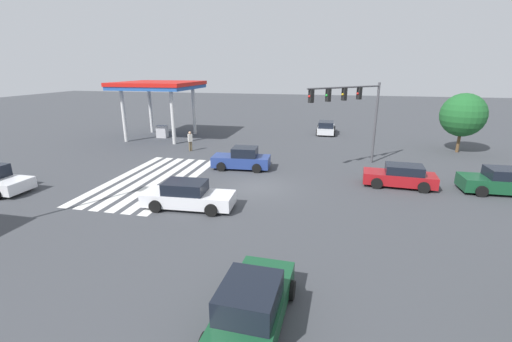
{
  "coord_description": "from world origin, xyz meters",
  "views": [
    {
      "loc": [
        19.8,
        4.39,
        7.25
      ],
      "look_at": [
        0.0,
        0.0,
        1.07
      ],
      "focal_mm": 24.0,
      "sensor_mm": 36.0,
      "label": 1
    }
  ],
  "objects_px": {
    "pedestrian": "(190,140)",
    "tree_corner_a": "(463,115)",
    "car_3": "(326,128)",
    "car_4": "(188,196)",
    "car_5": "(505,181)",
    "traffic_signal_mast": "(352,104)",
    "car_2": "(242,159)",
    "car_1": "(252,306)",
    "car_6": "(400,176)"
  },
  "relations": [
    {
      "from": "car_4",
      "to": "traffic_signal_mast",
      "type": "bearing_deg",
      "value": 45.45
    },
    {
      "from": "car_1",
      "to": "car_5",
      "type": "distance_m",
      "value": 18.54
    },
    {
      "from": "car_1",
      "to": "car_4",
      "type": "relative_size",
      "value": 0.94
    },
    {
      "from": "pedestrian",
      "to": "tree_corner_a",
      "type": "bearing_deg",
      "value": 57.78
    },
    {
      "from": "car_1",
      "to": "pedestrian",
      "type": "height_order",
      "value": "pedestrian"
    },
    {
      "from": "car_1",
      "to": "car_2",
      "type": "distance_m",
      "value": 16.22
    },
    {
      "from": "traffic_signal_mast",
      "to": "pedestrian",
      "type": "xyz_separation_m",
      "value": [
        -2.48,
        -13.62,
        -3.71
      ]
    },
    {
      "from": "traffic_signal_mast",
      "to": "pedestrian",
      "type": "height_order",
      "value": "traffic_signal_mast"
    },
    {
      "from": "traffic_signal_mast",
      "to": "car_3",
      "type": "xyz_separation_m",
      "value": [
        -13.61,
        -1.94,
        -4.03
      ]
    },
    {
      "from": "pedestrian",
      "to": "car_3",
      "type": "bearing_deg",
      "value": 89.97
    },
    {
      "from": "traffic_signal_mast",
      "to": "tree_corner_a",
      "type": "relative_size",
      "value": 1.2
    },
    {
      "from": "pedestrian",
      "to": "car_4",
      "type": "bearing_deg",
      "value": -21.33
    },
    {
      "from": "car_3",
      "to": "tree_corner_a",
      "type": "relative_size",
      "value": 0.86
    },
    {
      "from": "car_4",
      "to": "tree_corner_a",
      "type": "xyz_separation_m",
      "value": [
        -16.89,
        18.29,
        2.61
      ]
    },
    {
      "from": "tree_corner_a",
      "to": "car_2",
      "type": "bearing_deg",
      "value": -62.25
    },
    {
      "from": "traffic_signal_mast",
      "to": "car_4",
      "type": "bearing_deg",
      "value": 3.4
    },
    {
      "from": "car_1",
      "to": "car_5",
      "type": "relative_size",
      "value": 1.0
    },
    {
      "from": "car_5",
      "to": "tree_corner_a",
      "type": "height_order",
      "value": "tree_corner_a"
    },
    {
      "from": "traffic_signal_mast",
      "to": "car_3",
      "type": "bearing_deg",
      "value": -126.87
    },
    {
      "from": "traffic_signal_mast",
      "to": "car_5",
      "type": "relative_size",
      "value": 1.33
    },
    {
      "from": "car_3",
      "to": "car_5",
      "type": "relative_size",
      "value": 0.95
    },
    {
      "from": "car_3",
      "to": "car_2",
      "type": "bearing_deg",
      "value": 160.12
    },
    {
      "from": "traffic_signal_mast",
      "to": "car_3",
      "type": "distance_m",
      "value": 14.32
    },
    {
      "from": "car_5",
      "to": "tree_corner_a",
      "type": "xyz_separation_m",
      "value": [
        -10.76,
        0.77,
        2.55
      ]
    },
    {
      "from": "car_2",
      "to": "traffic_signal_mast",
      "type": "bearing_deg",
      "value": -169.35
    },
    {
      "from": "car_3",
      "to": "pedestrian",
      "type": "bearing_deg",
      "value": 133.97
    },
    {
      "from": "pedestrian",
      "to": "car_1",
      "type": "bearing_deg",
      "value": -16.31
    },
    {
      "from": "car_5",
      "to": "pedestrian",
      "type": "bearing_deg",
      "value": -16.62
    },
    {
      "from": "car_2",
      "to": "car_3",
      "type": "height_order",
      "value": "car_2"
    },
    {
      "from": "car_1",
      "to": "car_5",
      "type": "xyz_separation_m",
      "value": [
        -13.98,
        12.17,
        0.04
      ]
    },
    {
      "from": "car_5",
      "to": "pedestrian",
      "type": "relative_size",
      "value": 2.62
    },
    {
      "from": "car_2",
      "to": "car_4",
      "type": "height_order",
      "value": "car_2"
    },
    {
      "from": "car_3",
      "to": "car_4",
      "type": "height_order",
      "value": "car_4"
    },
    {
      "from": "car_2",
      "to": "car_3",
      "type": "distance_m",
      "value": 16.56
    },
    {
      "from": "pedestrian",
      "to": "car_5",
      "type": "bearing_deg",
      "value": 31.32
    },
    {
      "from": "traffic_signal_mast",
      "to": "car_6",
      "type": "bearing_deg",
      "value": 85.24
    },
    {
      "from": "car_1",
      "to": "car_2",
      "type": "relative_size",
      "value": 1.08
    },
    {
      "from": "traffic_signal_mast",
      "to": "car_6",
      "type": "distance_m",
      "value": 6.23
    },
    {
      "from": "car_3",
      "to": "pedestrian",
      "type": "distance_m",
      "value": 16.13
    },
    {
      "from": "car_3",
      "to": "pedestrian",
      "type": "xyz_separation_m",
      "value": [
        11.13,
        -11.67,
        0.32
      ]
    },
    {
      "from": "car_1",
      "to": "car_3",
      "type": "bearing_deg",
      "value": -0.22
    },
    {
      "from": "car_4",
      "to": "pedestrian",
      "type": "xyz_separation_m",
      "value": [
        -12.18,
        -5.0,
        0.33
      ]
    },
    {
      "from": "car_4",
      "to": "tree_corner_a",
      "type": "distance_m",
      "value": 25.03
    },
    {
      "from": "car_4",
      "to": "car_5",
      "type": "distance_m",
      "value": 18.57
    },
    {
      "from": "car_2",
      "to": "car_4",
      "type": "xyz_separation_m",
      "value": [
        7.77,
        -0.94,
        -0.06
      ]
    },
    {
      "from": "traffic_signal_mast",
      "to": "car_2",
      "type": "relative_size",
      "value": 1.43
    },
    {
      "from": "car_2",
      "to": "car_6",
      "type": "xyz_separation_m",
      "value": [
        1.69,
        10.73,
        -0.05
      ]
    },
    {
      "from": "car_6",
      "to": "pedestrian",
      "type": "relative_size",
      "value": 2.49
    },
    {
      "from": "car_6",
      "to": "tree_corner_a",
      "type": "bearing_deg",
      "value": -117.45
    },
    {
      "from": "traffic_signal_mast",
      "to": "pedestrian",
      "type": "relative_size",
      "value": 3.47
    }
  ]
}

